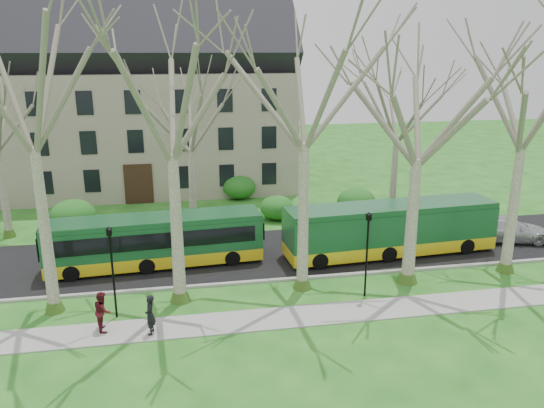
{
  "coord_description": "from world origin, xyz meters",
  "views": [
    {
      "loc": [
        -2.88,
        -23.91,
        11.91
      ],
      "look_at": [
        2.01,
        3.0,
        3.86
      ],
      "focal_mm": 35.0,
      "sensor_mm": 36.0,
      "label": 1
    }
  ],
  "objects_px": {
    "pedestrian_a": "(150,315)",
    "sedan": "(506,229)",
    "pedestrian_b": "(103,311)",
    "bus_lead": "(156,240)",
    "bus_follow": "(390,228)"
  },
  "relations": [
    {
      "from": "bus_follow",
      "to": "pedestrian_b",
      "type": "height_order",
      "value": "bus_follow"
    },
    {
      "from": "bus_follow",
      "to": "pedestrian_a",
      "type": "distance_m",
      "value": 15.43
    },
    {
      "from": "sedan",
      "to": "bus_lead",
      "type": "bearing_deg",
      "value": 104.36
    },
    {
      "from": "pedestrian_a",
      "to": "pedestrian_b",
      "type": "relative_size",
      "value": 1.0
    },
    {
      "from": "bus_lead",
      "to": "bus_follow",
      "type": "relative_size",
      "value": 0.93
    },
    {
      "from": "bus_lead",
      "to": "bus_follow",
      "type": "bearing_deg",
      "value": -6.83
    },
    {
      "from": "sedan",
      "to": "pedestrian_b",
      "type": "xyz_separation_m",
      "value": [
        -24.0,
        -7.06,
        0.11
      ]
    },
    {
      "from": "sedan",
      "to": "pedestrian_b",
      "type": "relative_size",
      "value": 3.01
    },
    {
      "from": "pedestrian_a",
      "to": "sedan",
      "type": "bearing_deg",
      "value": 118.24
    },
    {
      "from": "pedestrian_a",
      "to": "bus_lead",
      "type": "bearing_deg",
      "value": -171.77
    },
    {
      "from": "pedestrian_b",
      "to": "bus_lead",
      "type": "bearing_deg",
      "value": -27.84
    },
    {
      "from": "bus_lead",
      "to": "pedestrian_a",
      "type": "xyz_separation_m",
      "value": [
        -0.07,
        -7.68,
        -0.58
      ]
    },
    {
      "from": "sedan",
      "to": "pedestrian_b",
      "type": "distance_m",
      "value": 25.02
    },
    {
      "from": "pedestrian_a",
      "to": "pedestrian_b",
      "type": "xyz_separation_m",
      "value": [
        -2.05,
        0.72,
        -0.0
      ]
    },
    {
      "from": "pedestrian_a",
      "to": "pedestrian_b",
      "type": "height_order",
      "value": "pedestrian_a"
    }
  ]
}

